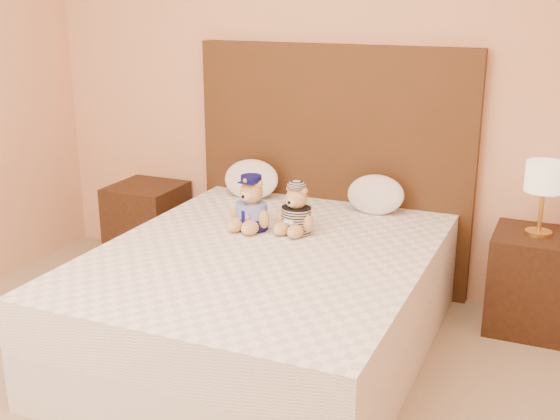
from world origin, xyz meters
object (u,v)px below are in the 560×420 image
object	(u,v)px
teddy_prisoner	(296,209)
nightstand_right	(533,282)
nightstand_left	(148,224)
pillow_left	(251,177)
pillow_right	(376,193)
teddy_police	(251,203)
bed	(265,300)
lamp	(544,181)

from	to	relation	value
teddy_prisoner	nightstand_right	bearing A→B (deg)	32.74
teddy_prisoner	nightstand_left	bearing A→B (deg)	169.46
pillow_left	pillow_right	xyz separation A→B (m)	(0.81, 0.00, -0.01)
pillow_right	teddy_police	bearing A→B (deg)	-133.37
pillow_right	bed	bearing A→B (deg)	-111.97
teddy_police	teddy_prisoner	bearing A→B (deg)	18.44
pillow_left	pillow_right	size ratio (longest dim) A/B	1.07
nightstand_right	pillow_right	size ratio (longest dim) A/B	1.61
teddy_police	pillow_right	xyz separation A→B (m)	(0.53, 0.57, -0.03)
pillow_left	pillow_right	bearing A→B (deg)	0.00
teddy_police	bed	bearing A→B (deg)	-43.80
pillow_left	nightstand_left	bearing A→B (deg)	-177.79
nightstand_left	pillow_left	distance (m)	0.88
nightstand_right	lamp	world-z (taller)	lamp
bed	teddy_police	size ratio (longest dim) A/B	6.65
bed	nightstand_right	distance (m)	1.48
bed	nightstand_left	xyz separation A→B (m)	(-1.25, 0.80, -0.00)
nightstand_right	pillow_left	distance (m)	1.77
nightstand_right	teddy_police	distance (m)	1.60
bed	pillow_left	world-z (taller)	pillow_left
nightstand_left	teddy_police	distance (m)	1.25
teddy_police	teddy_prisoner	size ratio (longest dim) A/B	1.12
pillow_left	teddy_police	bearing A→B (deg)	-64.09
bed	teddy_prisoner	size ratio (longest dim) A/B	7.44
teddy_prisoner	pillow_left	xyz separation A→B (m)	(-0.52, 0.53, -0.01)
bed	nightstand_left	bearing A→B (deg)	147.38
bed	teddy_police	bearing A→B (deg)	126.98
nightstand_left	pillow_left	size ratio (longest dim) A/B	1.50
lamp	pillow_left	bearing A→B (deg)	179.00
nightstand_left	teddy_police	world-z (taller)	teddy_police
teddy_prisoner	pillow_right	bearing A→B (deg)	71.67
lamp	pillow_left	size ratio (longest dim) A/B	1.09
nightstand_right	teddy_police	world-z (taller)	teddy_police
nightstand_right	lamp	distance (m)	0.57
nightstand_left	pillow_right	xyz separation A→B (m)	(1.58, 0.03, 0.40)
nightstand_right	pillow_left	size ratio (longest dim) A/B	1.50
teddy_prisoner	pillow_right	xyz separation A→B (m)	(0.29, 0.53, -0.01)
teddy_police	pillow_left	distance (m)	0.63
lamp	teddy_police	size ratio (longest dim) A/B	1.33
pillow_left	teddy_prisoner	bearing A→B (deg)	-45.22
teddy_prisoner	pillow_right	distance (m)	0.60
lamp	pillow_right	bearing A→B (deg)	178.12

